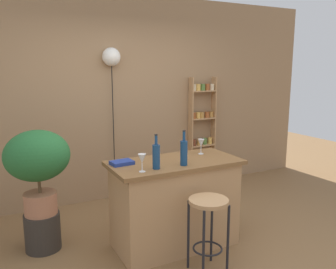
% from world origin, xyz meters
% --- Properties ---
extents(ground, '(12.00, 12.00, 0.00)m').
position_xyz_m(ground, '(0.00, 0.00, 0.00)').
color(ground, brown).
extents(back_wall, '(6.40, 0.10, 2.80)m').
position_xyz_m(back_wall, '(0.00, 1.95, 1.40)').
color(back_wall, '#997551').
rests_on(back_wall, ground).
extents(kitchen_counter, '(1.32, 0.65, 0.90)m').
position_xyz_m(kitchen_counter, '(0.00, 0.30, 0.46)').
color(kitchen_counter, tan).
rests_on(kitchen_counter, ground).
extents(bar_stool, '(0.35, 0.35, 0.69)m').
position_xyz_m(bar_stool, '(0.03, -0.27, 0.52)').
color(bar_stool, black).
rests_on(bar_stool, ground).
extents(spice_shelf, '(0.43, 0.13, 1.68)m').
position_xyz_m(spice_shelf, '(1.29, 1.82, 0.92)').
color(spice_shelf, tan).
rests_on(spice_shelf, ground).
extents(plant_stool, '(0.35, 0.35, 0.38)m').
position_xyz_m(plant_stool, '(-1.24, 0.83, 0.19)').
color(plant_stool, '#2D2823').
rests_on(plant_stool, ground).
extents(potted_plant, '(0.63, 0.57, 0.85)m').
position_xyz_m(potted_plant, '(-1.24, 0.83, 0.93)').
color(potted_plant, '#A86B4C').
rests_on(potted_plant, plant_stool).
extents(bottle_wine_red, '(0.07, 0.07, 0.34)m').
position_xyz_m(bottle_wine_red, '(0.00, 0.12, 1.03)').
color(bottle_wine_red, navy).
rests_on(bottle_wine_red, kitchen_counter).
extents(bottle_vinegar, '(0.07, 0.07, 0.33)m').
position_xyz_m(bottle_vinegar, '(-0.29, 0.13, 1.03)').
color(bottle_vinegar, navy).
rests_on(bottle_vinegar, kitchen_counter).
extents(wine_glass_left, '(0.07, 0.07, 0.16)m').
position_xyz_m(wine_glass_left, '(0.39, 0.42, 1.02)').
color(wine_glass_left, silver).
rests_on(wine_glass_left, kitchen_counter).
extents(wine_glass_center, '(0.07, 0.07, 0.16)m').
position_xyz_m(wine_glass_center, '(-0.44, 0.11, 1.02)').
color(wine_glass_center, silver).
rests_on(wine_glass_center, kitchen_counter).
extents(cookbook, '(0.22, 0.17, 0.03)m').
position_xyz_m(cookbook, '(-0.52, 0.42, 0.92)').
color(cookbook, navy).
rests_on(cookbook, kitchen_counter).
extents(pendant_globe_light, '(0.24, 0.24, 2.08)m').
position_xyz_m(pendant_globe_light, '(-0.13, 1.84, 1.94)').
color(pendant_globe_light, black).
rests_on(pendant_globe_light, ground).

